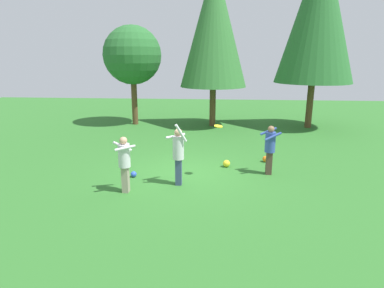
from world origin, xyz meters
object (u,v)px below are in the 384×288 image
(person_thrower, at_px, (178,152))
(person_bystander, at_px, (124,160))
(person_catcher, at_px, (270,146))
(tree_far_right, at_px, (319,12))
(ball_yellow, at_px, (226,163))
(tree_center, at_px, (214,25))
(ball_blue, at_px, (134,174))
(ball_orange, at_px, (266,159))
(tree_left, at_px, (132,56))
(frisbee, at_px, (218,126))

(person_thrower, xyz_separation_m, person_bystander, (-1.48, -0.69, -0.08))
(person_catcher, height_order, person_bystander, person_bystander)
(person_catcher, xyz_separation_m, tree_far_right, (3.32, 7.77, 5.09))
(person_thrower, bearing_deg, ball_yellow, 18.62)
(tree_center, relative_size, tree_far_right, 0.90)
(person_bystander, distance_m, ball_yellow, 3.98)
(person_bystander, height_order, ball_blue, person_bystander)
(tree_center, bearing_deg, ball_orange, -71.99)
(ball_yellow, relative_size, tree_center, 0.03)
(tree_left, bearing_deg, ball_yellow, -54.78)
(person_bystander, distance_m, frisbee, 3.10)
(person_catcher, distance_m, tree_left, 10.70)
(person_bystander, xyz_separation_m, tree_left, (-2.17, 9.78, 2.92))
(person_bystander, xyz_separation_m, ball_blue, (-0.08, 1.20, -0.89))
(tree_center, relative_size, tree_left, 1.57)
(person_catcher, xyz_separation_m, tree_center, (-2.03, 7.83, 4.47))
(ball_blue, height_order, ball_orange, ball_orange)
(frisbee, relative_size, ball_yellow, 1.47)
(person_catcher, distance_m, ball_blue, 4.61)
(ball_yellow, height_order, tree_far_right, tree_far_right)
(person_bystander, distance_m, ball_orange, 5.55)
(ball_orange, distance_m, ball_yellow, 1.64)
(ball_blue, height_order, tree_center, tree_center)
(person_catcher, bearing_deg, tree_center, -89.96)
(ball_yellow, bearing_deg, ball_blue, -157.66)
(ball_orange, bearing_deg, ball_yellow, -155.08)
(person_catcher, distance_m, tree_far_right, 9.86)
(frisbee, xyz_separation_m, ball_yellow, (0.33, 1.06, -1.59))
(ball_yellow, bearing_deg, tree_left, 125.22)
(tree_center, bearing_deg, person_thrower, -95.63)
(person_thrower, bearing_deg, tree_center, 53.52)
(ball_blue, relative_size, tree_left, 0.04)
(frisbee, bearing_deg, tree_center, 92.14)
(person_catcher, bearing_deg, person_bystander, 8.29)
(person_thrower, height_order, ball_yellow, person_thrower)
(tree_far_right, bearing_deg, ball_yellow, -123.44)
(ball_orange, height_order, tree_center, tree_center)
(ball_blue, relative_size, ball_yellow, 0.76)
(person_catcher, relative_size, person_bystander, 1.00)
(person_thrower, bearing_deg, tree_far_right, 24.18)
(frisbee, distance_m, tree_left, 9.92)
(person_thrower, xyz_separation_m, ball_orange, (3.01, 2.47, -0.95))
(person_catcher, xyz_separation_m, person_bystander, (-4.39, -1.85, -0.00))
(person_bystander, height_order, ball_yellow, person_bystander)
(ball_blue, height_order, ball_yellow, ball_yellow)
(ball_blue, distance_m, ball_yellow, 3.33)
(person_bystander, bearing_deg, person_thrower, -2.70)
(ball_yellow, distance_m, tree_center, 8.99)
(ball_blue, bearing_deg, tree_left, 103.66)
(person_catcher, bearing_deg, ball_yellow, -38.38)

